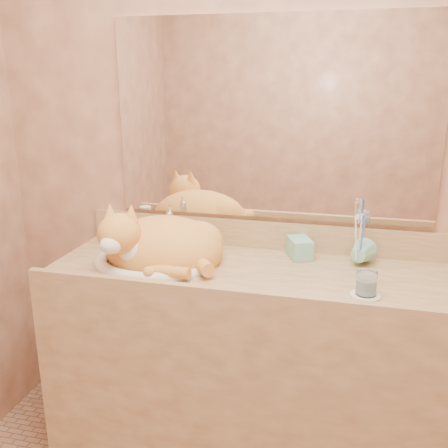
% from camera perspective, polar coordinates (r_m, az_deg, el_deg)
% --- Properties ---
extents(wall_back, '(2.40, 0.02, 2.50)m').
position_cam_1_polar(wall_back, '(2.06, 5.43, 7.87)').
color(wall_back, brown).
rests_on(wall_back, ground).
extents(vanity_counter, '(1.60, 0.55, 0.85)m').
position_cam_1_polar(vanity_counter, '(2.10, 3.59, -16.15)').
color(vanity_counter, olive).
rests_on(vanity_counter, floor).
extents(mirror, '(1.30, 0.02, 0.80)m').
position_cam_1_polar(mirror, '(2.04, 5.48, 11.72)').
color(mirror, white).
rests_on(mirror, wall_back).
extents(sink_basin, '(0.53, 0.47, 0.15)m').
position_cam_1_polar(sink_basin, '(1.97, -8.03, -2.42)').
color(sink_basin, white).
rests_on(sink_basin, vanity_counter).
extents(faucet, '(0.07, 0.13, 0.17)m').
position_cam_1_polar(faucet, '(2.13, -6.23, -0.54)').
color(faucet, white).
rests_on(faucet, vanity_counter).
extents(cat, '(0.51, 0.43, 0.26)m').
position_cam_1_polar(cat, '(1.96, -7.51, -2.15)').
color(cat, orange).
rests_on(cat, sink_basin).
extents(soap_dispenser, '(0.11, 0.11, 0.18)m').
position_cam_1_polar(soap_dispenser, '(1.98, 9.23, -1.92)').
color(soap_dispenser, '#78C0A7').
rests_on(soap_dispenser, vanity_counter).
extents(toothbrush_cup, '(0.12, 0.12, 0.09)m').
position_cam_1_polar(toothbrush_cup, '(1.98, 15.04, -3.65)').
color(toothbrush_cup, '#78C0A7').
rests_on(toothbrush_cup, vanity_counter).
extents(toothbrushes, '(0.04, 0.04, 0.22)m').
position_cam_1_polar(toothbrushes, '(1.95, 15.22, -1.36)').
color(toothbrushes, silver).
rests_on(toothbrushes, toothbrush_cup).
extents(saucer, '(0.10, 0.10, 0.01)m').
position_cam_1_polar(saucer, '(1.74, 15.85, -7.89)').
color(saucer, white).
rests_on(saucer, vanity_counter).
extents(water_glass, '(0.07, 0.07, 0.08)m').
position_cam_1_polar(water_glass, '(1.73, 15.97, -6.52)').
color(water_glass, white).
rests_on(water_glass, saucer).
extents(lotion_bottle, '(0.05, 0.05, 0.13)m').
position_cam_1_polar(lotion_bottle, '(2.20, -10.73, -0.76)').
color(lotion_bottle, silver).
rests_on(lotion_bottle, vanity_counter).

